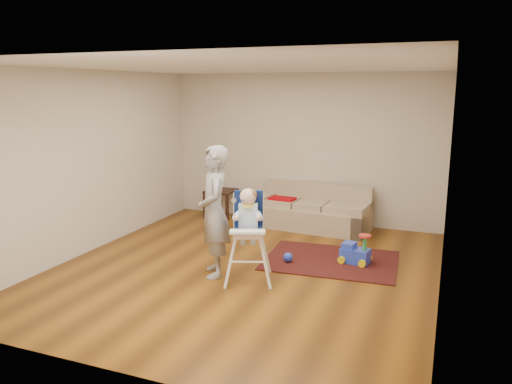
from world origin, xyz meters
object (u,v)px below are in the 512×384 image
(sofa, at_px, (312,207))
(toy_ball, at_px, (288,257))
(side_table, at_px, (221,203))
(ride_on_toy, at_px, (355,248))
(adult, at_px, (214,212))
(high_chair, at_px, (248,237))

(sofa, xyz_separation_m, toy_ball, (0.16, -1.86, -0.30))
(sofa, relative_size, toy_ball, 15.01)
(side_table, height_order, toy_ball, side_table)
(ride_on_toy, relative_size, adult, 0.25)
(toy_ball, distance_m, high_chair, 0.99)
(sofa, distance_m, high_chair, 2.67)
(high_chair, bearing_deg, ride_on_toy, 23.59)
(side_table, relative_size, toy_ball, 3.88)
(sofa, bearing_deg, toy_ball, -80.15)
(side_table, distance_m, toy_ball, 2.84)
(ride_on_toy, bearing_deg, high_chair, -126.78)
(ride_on_toy, bearing_deg, side_table, 158.84)
(side_table, bearing_deg, sofa, -4.69)
(sofa, relative_size, adult, 1.18)
(ride_on_toy, distance_m, toy_ball, 0.96)
(toy_ball, relative_size, adult, 0.08)
(ride_on_toy, relative_size, high_chair, 0.35)
(adult, bearing_deg, high_chair, 57.00)
(sofa, height_order, ride_on_toy, sofa)
(adult, bearing_deg, side_table, 173.41)
(sofa, height_order, adult, adult)
(high_chair, bearing_deg, toy_ball, 50.67)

